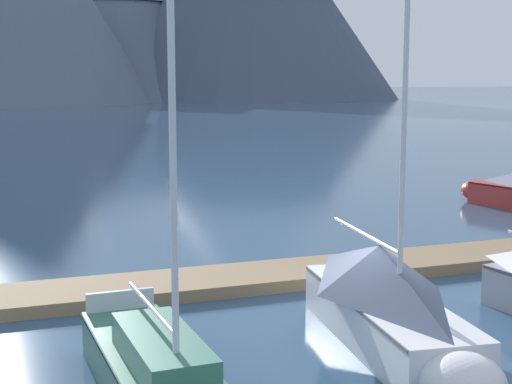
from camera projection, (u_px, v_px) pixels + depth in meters
name	position (u px, v px, depth m)	size (l,w,h in m)	color
ground_plane	(375.00, 326.00, 15.75)	(700.00, 700.00, 0.00)	#2D4C6B
mountain_east_summit	(112.00, 16.00, 190.44)	(82.09, 82.09, 39.36)	#4C566B
dock	(288.00, 275.00, 19.33)	(30.03, 4.23, 0.30)	#846B4C
sailboat_mid_dock_starboard	(389.00, 301.00, 14.40)	(2.78, 6.74, 9.26)	silver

